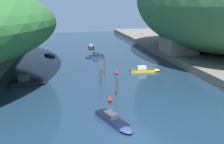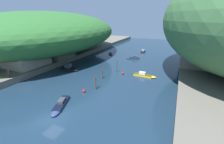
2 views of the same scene
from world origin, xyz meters
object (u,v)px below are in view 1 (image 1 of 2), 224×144
object	(u,v)px
channel_buoy_far	(116,73)
right_bank_cottage	(179,41)
boat_small_dinghy	(145,70)
boat_moored_right	(94,56)
boat_mid_channel	(50,55)
boat_yellow_tender	(29,82)
channel_buoy_near	(110,100)
boat_far_upstream	(114,121)
boat_navy_launch	(91,47)

from	to	relation	value
channel_buoy_far	right_bank_cottage	bearing A→B (deg)	31.42
boat_small_dinghy	boat_moored_right	bearing A→B (deg)	-150.66
boat_small_dinghy	boat_mid_channel	distance (m)	25.59
boat_small_dinghy	boat_yellow_tender	bearing A→B (deg)	-76.61
boat_yellow_tender	boat_moored_right	xyz separation A→B (m)	(12.63, 19.08, -0.16)
right_bank_cottage	boat_small_dinghy	xyz separation A→B (m)	(-10.85, -9.39, -3.88)
right_bank_cottage	boat_moored_right	xyz separation A→B (m)	(-18.54, 5.75, -3.87)
boat_small_dinghy	boat_moored_right	xyz separation A→B (m)	(-7.69, 15.14, 0.02)
boat_mid_channel	right_bank_cottage	bearing A→B (deg)	132.16
right_bank_cottage	channel_buoy_near	bearing A→B (deg)	-131.29
boat_far_upstream	boat_mid_channel	xyz separation A→B (m)	(-8.18, 37.56, -0.08)
boat_moored_right	boat_mid_channel	bearing A→B (deg)	57.11
boat_mid_channel	boat_navy_launch	bearing A→B (deg)	-171.03
boat_far_upstream	boat_navy_launch	bearing A→B (deg)	-114.66
boat_moored_right	boat_small_dinghy	bearing A→B (deg)	-169.46
boat_yellow_tender	boat_mid_channel	xyz separation A→B (m)	(2.33, 22.13, -0.31)
boat_moored_right	channel_buoy_near	xyz separation A→B (m)	(-1.49, -28.56, -0.04)
boat_yellow_tender	channel_buoy_far	distance (m)	15.00
boat_navy_launch	boat_moored_right	world-z (taller)	boat_moored_right
right_bank_cottage	boat_far_upstream	xyz separation A→B (m)	(-20.66, -28.76, -3.93)
boat_mid_channel	channel_buoy_far	world-z (taller)	channel_buoy_far
boat_yellow_tender	boat_far_upstream	bearing A→B (deg)	33.42
boat_far_upstream	boat_mid_channel	bearing A→B (deg)	-98.98
boat_small_dinghy	boat_yellow_tender	xyz separation A→B (m)	(-20.32, -3.95, 0.18)
boat_small_dinghy	boat_moored_right	distance (m)	16.98
boat_mid_channel	boat_moored_right	bearing A→B (deg)	132.64
channel_buoy_near	boat_moored_right	bearing A→B (deg)	87.02
right_bank_cottage	boat_moored_right	distance (m)	19.80
boat_small_dinghy	channel_buoy_far	size ratio (longest dim) A/B	6.14
boat_far_upstream	channel_buoy_far	xyz separation A→B (m)	(4.14, 18.67, 0.05)
boat_mid_channel	boat_moored_right	world-z (taller)	boat_moored_right
right_bank_cottage	boat_far_upstream	bearing A→B (deg)	-125.69
boat_yellow_tender	boat_mid_channel	bearing A→B (deg)	173.16
boat_mid_channel	boat_moored_right	xyz separation A→B (m)	(10.30, -3.05, 0.15)
right_bank_cottage	boat_yellow_tender	bearing A→B (deg)	-156.84
boat_yellow_tender	channel_buoy_far	size ratio (longest dim) A/B	5.69
boat_moored_right	channel_buoy_near	size ratio (longest dim) A/B	5.43
boat_mid_channel	channel_buoy_near	bearing A→B (deg)	74.71
channel_buoy_far	boat_mid_channel	bearing A→B (deg)	123.10
right_bank_cottage	boat_far_upstream	size ratio (longest dim) A/B	1.27
right_bank_cottage	boat_small_dinghy	size ratio (longest dim) A/B	1.35
right_bank_cottage	boat_navy_launch	xyz separation A→B (m)	(-17.90, 17.94, -3.88)
right_bank_cottage	boat_small_dinghy	world-z (taller)	right_bank_cottage
boat_navy_launch	channel_buoy_near	distance (m)	40.80
boat_navy_launch	right_bank_cottage	bearing A→B (deg)	136.40
boat_mid_channel	boat_far_upstream	bearing A→B (deg)	71.42
boat_far_upstream	boat_navy_launch	size ratio (longest dim) A/B	1.88
boat_far_upstream	boat_small_dinghy	bearing A→B (deg)	-138.12
boat_navy_launch	boat_mid_channel	distance (m)	14.26
boat_small_dinghy	boat_navy_launch	distance (m)	28.22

